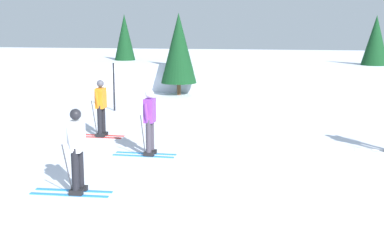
% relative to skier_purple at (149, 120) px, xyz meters
% --- Properties ---
extents(ground_plane, '(120.00, 120.00, 0.00)m').
position_rel_skier_purple_xyz_m(ground_plane, '(1.85, -2.84, -0.92)').
color(ground_plane, silver).
extents(far_snow_ridge, '(80.00, 7.00, 1.39)m').
position_rel_skier_purple_xyz_m(far_snow_ridge, '(1.85, 15.46, -0.22)').
color(far_snow_ridge, silver).
rests_on(far_snow_ridge, ground).
extents(skier_purple, '(1.60, 1.00, 1.71)m').
position_rel_skier_purple_xyz_m(skier_purple, '(0.00, 0.00, 0.00)').
color(skier_purple, '#237AC6').
rests_on(skier_purple, ground).
extents(skier_white, '(1.62, 1.00, 1.71)m').
position_rel_skier_purple_xyz_m(skier_white, '(-0.61, -3.15, -0.00)').
color(skier_white, '#237AC6').
rests_on(skier_white, ground).
extents(skier_orange, '(1.60, 1.00, 1.71)m').
position_rel_skier_purple_xyz_m(skier_orange, '(-2.01, 1.87, 0.00)').
color(skier_orange, red).
rests_on(skier_orange, ground).
extents(trail_marker_pole, '(0.07, 0.07, 1.86)m').
position_rel_skier_purple_xyz_m(trail_marker_pole, '(-3.18, 6.40, 0.01)').
color(trail_marker_pole, black).
rests_on(trail_marker_pole, ground).
extents(conifer_far_left, '(1.69, 1.69, 3.87)m').
position_rel_skier_purple_xyz_m(conifer_far_left, '(-1.64, 11.21, 1.31)').
color(conifer_far_left, '#513823').
rests_on(conifer_far_left, ground).
extents(conifer_far_right, '(1.43, 1.43, 3.88)m').
position_rel_skier_purple_xyz_m(conifer_far_right, '(-5.37, 14.54, 1.38)').
color(conifer_far_right, '#513823').
rests_on(conifer_far_right, ground).
extents(conifer_far_centre, '(1.67, 1.67, 3.77)m').
position_rel_skier_purple_xyz_m(conifer_far_centre, '(7.52, 13.40, 1.29)').
color(conifer_far_centre, '#513823').
rests_on(conifer_far_centre, ground).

